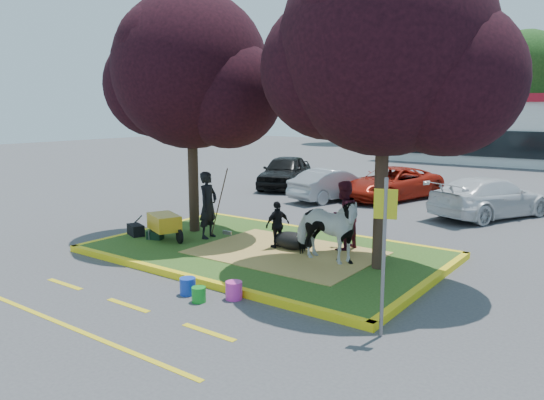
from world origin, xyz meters
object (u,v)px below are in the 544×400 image
Objects in this scene: calf at (291,241)px; bucket_green at (199,295)px; wheelbarrow at (165,223)px; sign_post at (384,240)px; handler at (208,205)px; car_black at (285,172)px; bucket_blue at (188,286)px; car_silver at (333,185)px; bucket_pink at (234,290)px; cow at (326,229)px.

calf is 3.68m from bucket_green.
sign_post reaches higher than wheelbarrow.
car_black is at bearing 14.36° from handler.
car_black is (-6.46, 9.04, 0.36)m from calf.
wheelbarrow is at bearing 143.81° from bucket_blue.
car_black is 1.15× the size of car_silver.
handler is 5.20× the size of bucket_pink.
bucket_blue is (-0.06, -3.49, -0.20)m from calf.
bucket_pink is (3.27, -2.84, -0.86)m from handler.
car_silver is at bearing -44.54° from car_black.
car_silver is at bearing 102.58° from sign_post.
calf is 3.50× the size of bucket_green.
car_black reaches higher than bucket_blue.
cow is at bearing 75.35° from bucket_green.
bucket_green is at bearing -10.88° from wheelbarrow.
bucket_green is 0.84× the size of bucket_pink.
bucket_blue reaches higher than bucket_green.
bucket_green is at bearing -148.45° from handler.
sign_post is at bearing 6.48° from bucket_blue.
wheelbarrow is at bearing 145.58° from bucket_green.
car_black is at bearing 120.86° from bucket_pink.
bucket_pink is 0.08× the size of car_black.
bucket_blue is at bearing 158.98° from cow.
cow is 3.38m from bucket_green.
cow is 0.42× the size of car_black.
car_silver is (-4.33, 7.95, -0.29)m from cow.
wheelbarrow is 5.45× the size of bucket_blue.
sign_post is (3.77, -3.05, 1.20)m from calf.
bucket_pink is 0.94m from bucket_blue.
cow reaches higher than calf.
calf is 3.27m from bucket_pink.
cow reaches higher than wheelbarrow.
car_silver is (-3.93, 10.63, 0.44)m from bucket_pink.
bucket_green is at bearing 169.54° from sign_post.
bucket_green is at bearing -20.22° from bucket_blue.
handler is 0.98× the size of wheelbarrow.
bucket_pink is 1.03× the size of bucket_blue.
calf is at bearing 89.04° from bucket_blue.
handler is at bearing 172.67° from calf.
sign_post is (6.22, -2.74, 0.53)m from handler.
sign_post is at bearing -122.61° from handler.
car_black is at bearing -9.86° from car_silver.
bucket_pink is 11.35m from car_silver.
cow is at bearing 66.94° from bucket_blue.
bucket_green is (0.39, -3.66, -0.22)m from calf.
calf is at bearing -74.04° from car_black.
cow is 9.06m from car_silver.
cow is at bearing 33.28° from wheelbarrow.
handler is 1.22m from wheelbarrow.
car_silver is at bearing 30.64° from cow.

